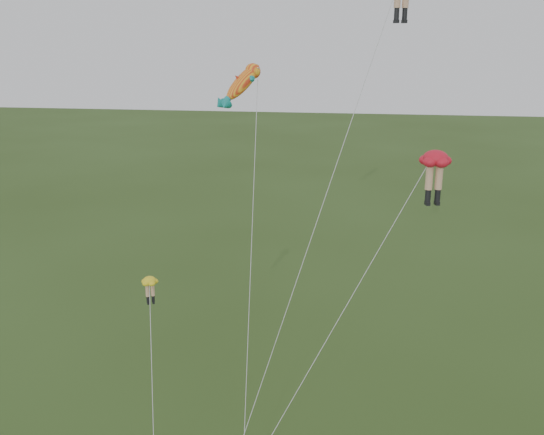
# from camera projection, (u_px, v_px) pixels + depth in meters

# --- Properties ---
(legs_kite_red_mid) EXTENTS (9.85, 9.53, 15.08)m
(legs_kite_red_mid) POSITION_uv_depth(u_px,v_px,m) (433.00, 166.00, 30.19)
(legs_kite_red_mid) COLOR red
(legs_kite_red_mid) RESTS_ON ground
(legs_kite_yellow) EXTENTS (2.74, 7.02, 8.41)m
(legs_kite_yellow) POSITION_uv_depth(u_px,v_px,m) (150.00, 293.00, 31.61)
(legs_kite_yellow) COLOR yellow
(legs_kite_yellow) RESTS_ON ground
(fish_kite) EXTENTS (2.94, 10.98, 19.35)m
(fish_kite) POSITION_uv_depth(u_px,v_px,m) (243.00, 84.00, 32.46)
(fish_kite) COLOR #FFAC20
(fish_kite) RESTS_ON ground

